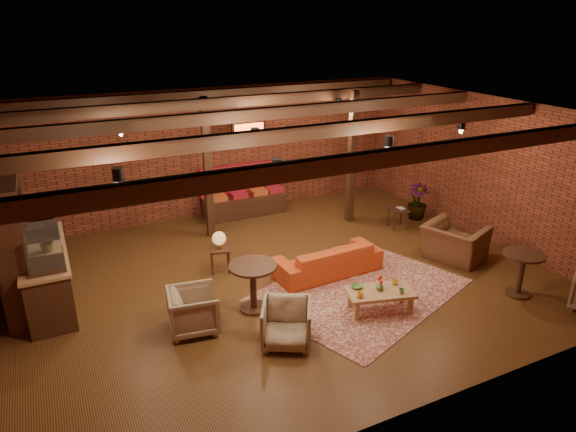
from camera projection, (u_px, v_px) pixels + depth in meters
name	position (u px, v px, depth m)	size (l,w,h in m)	color
floor	(282.00, 278.00, 10.05)	(10.00, 10.00, 0.00)	#391E0E
ceiling	(281.00, 114.00, 8.87)	(10.00, 8.00, 0.02)	black
wall_back	(214.00, 152.00, 12.81)	(10.00, 0.02, 3.20)	brown
wall_front	(424.00, 304.00, 6.11)	(10.00, 0.02, 3.20)	brown
wall_right	(483.00, 168.00, 11.49)	(0.02, 8.00, 3.20)	brown
ceiling_beams	(281.00, 121.00, 8.92)	(9.80, 6.40, 0.22)	black
ceiling_pipe	(248.00, 119.00, 10.34)	(0.12, 0.12, 9.60)	black
post_left	(208.00, 170.00, 11.39)	(0.16, 0.16, 3.20)	black
post_right	(352.00, 158.00, 12.27)	(0.16, 0.16, 3.20)	black
service_counter	(45.00, 262.00, 8.93)	(0.80, 2.50, 1.60)	black
plant_counter	(46.00, 235.00, 8.98)	(0.35, 0.39, 0.30)	#337F33
shelving_hutch	(15.00, 243.00, 8.70)	(0.52, 2.00, 2.40)	black
banquette	(244.00, 196.00, 13.08)	(2.10, 0.70, 1.00)	#A71B2E
service_sign	(248.00, 127.00, 12.02)	(0.86, 0.06, 0.30)	#F54918
ceiling_spotlights	(281.00, 134.00, 9.00)	(6.40, 4.40, 0.28)	black
rug	(360.00, 290.00, 9.59)	(3.61, 2.76, 0.01)	maroon
sofa	(327.00, 259.00, 10.13)	(2.14, 0.84, 0.63)	#C1421A
coffee_table	(380.00, 293.00, 8.81)	(1.26, 0.85, 0.65)	#9A6748
side_table_lamp	(219.00, 241.00, 10.09)	(0.50, 0.50, 0.85)	black
round_table_left	(253.00, 279.00, 8.78)	(0.83, 0.83, 0.86)	black
armchair_a	(193.00, 309.00, 8.27)	(0.77, 0.72, 0.79)	#B5AC8C
armchair_b	(287.00, 322.00, 7.93)	(0.75, 0.70, 0.77)	#B5AC8C
armchair_right	(455.00, 237.00, 10.66)	(1.16, 0.76, 1.02)	brown
side_table_book	(398.00, 210.00, 12.28)	(0.50, 0.50, 0.49)	black
round_table_right	(522.00, 267.00, 9.25)	(0.72, 0.72, 0.84)	black
plant_tall	(421.00, 167.00, 12.49)	(1.51, 1.51, 2.70)	#4C7F4C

